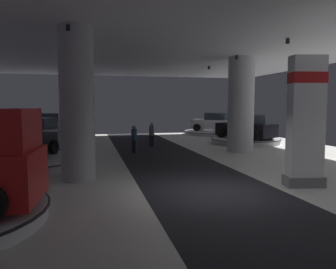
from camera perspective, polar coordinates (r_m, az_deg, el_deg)
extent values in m
cube|color=silver|center=(10.66, 7.80, -9.93)|extent=(24.00, 44.00, 0.05)
cube|color=#232328|center=(10.66, 7.80, -9.78)|extent=(4.40, 44.00, 0.01)
cube|color=silver|center=(10.68, 8.18, 20.35)|extent=(24.00, 44.00, 0.10)
cylinder|color=black|center=(12.09, -16.88, 17.25)|extent=(0.16, 0.16, 0.22)
cylinder|color=black|center=(17.32, -15.32, 13.51)|extent=(0.16, 0.16, 0.22)
cylinder|color=black|center=(21.76, -15.13, 11.75)|extent=(0.16, 0.16, 0.22)
cylinder|color=black|center=(14.65, 20.00, 14.97)|extent=(0.16, 0.16, 0.22)
cylinder|color=black|center=(18.66, 11.78, 12.96)|extent=(0.16, 0.16, 0.22)
cylinder|color=black|center=(23.42, 7.10, 11.39)|extent=(0.16, 0.16, 0.22)
cylinder|color=#ADADB2|center=(12.35, -15.48, 5.00)|extent=(1.23, 1.23, 5.50)
cylinder|color=silver|center=(19.81, 12.50, 5.02)|extent=(1.52, 1.52, 5.50)
cube|color=slate|center=(12.12, 22.39, -7.47)|extent=(1.36, 0.86, 0.35)
cube|color=white|center=(11.85, 22.75, 2.84)|extent=(1.18, 0.75, 3.99)
cube|color=red|center=(11.88, 22.96, 9.00)|extent=(1.21, 0.78, 0.36)
cylinder|color=silver|center=(31.30, 8.06, 0.33)|extent=(5.68, 5.68, 0.33)
cylinder|color=black|center=(31.29, 8.06, 0.57)|extent=(5.80, 5.80, 0.05)
cube|color=silver|center=(31.25, 8.08, 1.74)|extent=(4.47, 3.90, 0.90)
cube|color=#2D3842|center=(31.18, 8.36, 3.10)|extent=(2.45, 2.37, 0.70)
cylinder|color=black|center=(30.69, 5.03, 1.20)|extent=(0.68, 0.57, 0.68)
cylinder|color=black|center=(32.60, 6.06, 1.42)|extent=(0.68, 0.57, 0.68)
cylinder|color=black|center=(29.98, 10.26, 1.05)|extent=(0.68, 0.57, 0.68)
cylinder|color=black|center=(31.93, 10.99, 1.28)|extent=(0.68, 0.57, 0.68)
sphere|color=white|center=(31.33, 4.21, 1.99)|extent=(0.18, 0.18, 0.18)
sphere|color=white|center=(32.27, 4.75, 2.08)|extent=(0.18, 0.18, 0.18)
cylinder|color=#333338|center=(28.71, -20.72, -0.33)|extent=(5.44, 5.44, 0.37)
cylinder|color=white|center=(28.70, -20.73, -0.03)|extent=(5.55, 5.55, 0.05)
cube|color=silver|center=(28.65, -20.77, 1.25)|extent=(4.50, 2.69, 0.90)
cube|color=#2D3842|center=(28.63, -20.52, 2.75)|extent=(2.20, 1.94, 0.70)
cylinder|color=black|center=(27.57, -23.51, 0.46)|extent=(0.71, 0.37, 0.68)
cylinder|color=black|center=(29.56, -23.70, 0.74)|extent=(0.71, 0.37, 0.68)
cylinder|color=black|center=(27.85, -17.63, 0.68)|extent=(0.71, 0.37, 0.68)
cylinder|color=black|center=(29.82, -18.21, 0.94)|extent=(0.71, 0.37, 0.68)
sphere|color=white|center=(28.03, -24.87, 1.26)|extent=(0.18, 0.18, 0.18)
sphere|color=white|center=(29.02, -24.92, 1.37)|extent=(0.18, 0.18, 0.18)
cylinder|color=silver|center=(16.67, -24.36, -4.27)|extent=(5.76, 5.76, 0.30)
cylinder|color=black|center=(16.65, -24.38, -3.87)|extent=(5.87, 5.87, 0.05)
cube|color=black|center=(16.57, -24.46, -1.68)|extent=(3.10, 4.56, 0.90)
cube|color=#2D3842|center=(16.37, -24.82, 0.86)|extent=(2.10, 2.31, 0.70)
cylinder|color=black|center=(18.33, -24.86, -1.94)|extent=(0.43, 0.71, 0.68)
cylinder|color=black|center=(17.38, -19.19, -2.10)|extent=(0.43, 0.71, 0.68)
cylinder|color=black|center=(14.88, -23.90, -3.43)|extent=(0.43, 0.71, 0.68)
sphere|color=white|center=(18.58, -22.57, -0.58)|extent=(0.18, 0.18, 0.18)
sphere|color=white|center=(18.12, -19.82, -0.62)|extent=(0.18, 0.18, 0.18)
cylinder|color=black|center=(9.70, -24.50, -7.00)|extent=(0.86, 0.34, 0.84)
cylinder|color=#B7B7BC|center=(21.64, -21.97, -2.18)|extent=(4.76, 4.76, 0.26)
cylinder|color=black|center=(21.63, -21.98, -1.91)|extent=(4.86, 4.86, 0.05)
cube|color=silver|center=(21.57, -22.04, -0.23)|extent=(4.57, 3.30, 0.90)
cube|color=#2D3842|center=(21.44, -21.76, 1.76)|extent=(2.36, 2.18, 0.70)
cylinder|color=black|center=(21.57, -26.64, -1.11)|extent=(0.71, 0.47, 0.68)
cylinder|color=black|center=(23.20, -23.71, -0.61)|extent=(0.71, 0.47, 0.68)
cylinder|color=black|center=(20.01, -20.04, -1.32)|extent=(0.71, 0.47, 0.68)
cylinder|color=black|center=(21.76, -17.43, -0.76)|extent=(0.71, 0.47, 0.68)
sphere|color=white|center=(23.11, -25.74, 0.25)|extent=(0.18, 0.18, 0.18)
cylinder|color=#B7B7BC|center=(24.37, 13.23, -1.05)|extent=(4.84, 4.84, 0.36)
cylinder|color=black|center=(24.35, 13.24, -0.70)|extent=(4.94, 4.94, 0.05)
cube|color=black|center=(24.30, 13.27, 0.80)|extent=(3.47, 4.56, 0.90)
cube|color=#2D3842|center=(24.17, 13.59, 2.55)|extent=(2.24, 2.39, 0.70)
cylinder|color=black|center=(24.45, 9.17, 0.26)|extent=(0.50, 0.71, 0.68)
cylinder|color=black|center=(25.98, 12.09, 0.50)|extent=(0.50, 0.71, 0.68)
cylinder|color=black|center=(22.67, 14.59, -0.21)|extent=(0.50, 0.71, 0.68)
cylinder|color=black|center=(24.32, 17.36, 0.07)|extent=(0.50, 0.71, 0.68)
sphere|color=white|center=(25.22, 8.87, 1.28)|extent=(0.18, 0.18, 0.18)
sphere|color=white|center=(25.96, 10.32, 1.37)|extent=(0.18, 0.18, 0.18)
cylinder|color=black|center=(21.73, -3.06, -1.08)|extent=(0.14, 0.14, 0.80)
cylinder|color=black|center=(21.83, -2.67, -1.05)|extent=(0.14, 0.14, 0.80)
cylinder|color=#6B665B|center=(21.72, -2.87, 0.67)|extent=(0.32, 0.32, 0.62)
sphere|color=#99755B|center=(21.69, -2.87, 1.77)|extent=(0.22, 0.22, 0.22)
cylinder|color=black|center=(18.84, -5.75, -2.04)|extent=(0.14, 0.14, 0.80)
cylinder|color=black|center=(19.00, -5.99, -1.99)|extent=(0.14, 0.14, 0.80)
cylinder|color=#233851|center=(18.85, -5.89, -0.02)|extent=(0.32, 0.32, 0.62)
sphere|color=#99755B|center=(18.82, -5.90, 1.25)|extent=(0.22, 0.22, 0.22)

